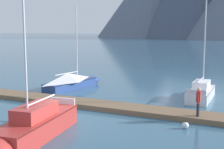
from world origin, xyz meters
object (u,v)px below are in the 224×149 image
Objects in this scene: sailboat_mid_dock_port at (31,128)px; mooring_buoy_channel_marker at (185,125)px; sailboat_second_berth at (72,81)px; sailboat_mid_dock_starboard at (202,91)px; person_on_dock at (198,100)px.

sailboat_mid_dock_port is 16.83× the size of mooring_buoy_channel_marker.
sailboat_mid_dock_starboard is at bearing 4.61° from sailboat_second_berth.
sailboat_mid_dock_starboard is at bearing 67.06° from sailboat_mid_dock_port.
sailboat_mid_dock_starboard is 4.66× the size of person_on_dock.
mooring_buoy_channel_marker is at bearing -31.11° from sailboat_second_berth.
sailboat_mid_dock_port is at bearing -133.61° from person_on_dock.
sailboat_mid_dock_port reaches higher than sailboat_second_berth.
person_on_dock is at bearing -81.92° from sailboat_mid_dock_starboard.
sailboat_mid_dock_port is (5.70, -12.25, -0.03)m from sailboat_second_berth.
sailboat_mid_dock_port reaches higher than mooring_buoy_channel_marker.
sailboat_second_berth is at bearing 148.89° from mooring_buoy_channel_marker.
sailboat_second_berth is 16.56× the size of mooring_buoy_channel_marker.
sailboat_mid_dock_port is 0.95× the size of sailboat_mid_dock_starboard.
sailboat_mid_dock_port reaches higher than person_on_dock.
sailboat_mid_dock_starboard is 6.47m from person_on_dock.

